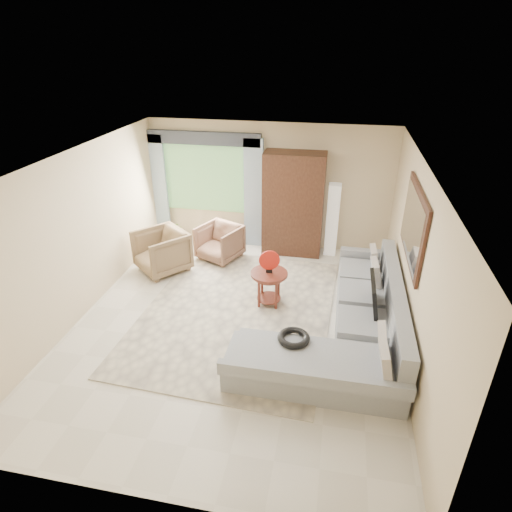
% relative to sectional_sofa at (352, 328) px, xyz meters
% --- Properties ---
extents(ground, '(6.00, 6.00, 0.00)m').
position_rel_sectional_sofa_xyz_m(ground, '(-1.78, 0.18, -0.28)').
color(ground, silver).
rests_on(ground, ground).
extents(area_rug, '(3.18, 4.13, 0.02)m').
position_rel_sectional_sofa_xyz_m(area_rug, '(-1.83, 0.49, -0.27)').
color(area_rug, beige).
rests_on(area_rug, ground).
extents(sectional_sofa, '(2.30, 3.46, 0.90)m').
position_rel_sectional_sofa_xyz_m(sectional_sofa, '(0.00, 0.00, 0.00)').
color(sectional_sofa, '#989BA0').
rests_on(sectional_sofa, ground).
extents(tv_screen, '(0.14, 0.74, 0.48)m').
position_rel_sectional_sofa_xyz_m(tv_screen, '(0.27, 0.30, 0.44)').
color(tv_screen, black).
rests_on(tv_screen, sectional_sofa).
extents(garden_hose, '(0.43, 0.43, 0.09)m').
position_rel_sectional_sofa_xyz_m(garden_hose, '(-0.78, -0.72, 0.26)').
color(garden_hose, black).
rests_on(garden_hose, sectional_sofa).
extents(coffee_table, '(0.61, 0.61, 0.61)m').
position_rel_sectional_sofa_xyz_m(coffee_table, '(-1.37, 0.81, 0.04)').
color(coffee_table, '#4D1C14').
rests_on(coffee_table, ground).
extents(red_disc, '(0.34, 0.10, 0.34)m').
position_rel_sectional_sofa_xyz_m(red_disc, '(-1.37, 0.81, 0.56)').
color(red_disc, red).
rests_on(red_disc, coffee_table).
extents(armchair_left, '(1.23, 1.24, 0.81)m').
position_rel_sectional_sofa_xyz_m(armchair_left, '(-3.58, 1.59, 0.12)').
color(armchair_left, brown).
rests_on(armchair_left, ground).
extents(armchair_right, '(1.01, 1.02, 0.71)m').
position_rel_sectional_sofa_xyz_m(armchair_right, '(-2.63, 2.29, 0.07)').
color(armchair_right, '#865D49').
rests_on(armchair_right, ground).
extents(potted_plant, '(0.58, 0.51, 0.59)m').
position_rel_sectional_sofa_xyz_m(potted_plant, '(-3.82, 2.68, 0.01)').
color(potted_plant, '#999999').
rests_on(potted_plant, ground).
extents(armoire, '(1.20, 0.55, 2.10)m').
position_rel_sectional_sofa_xyz_m(armoire, '(-1.23, 2.90, 0.77)').
color(armoire, black).
rests_on(armoire, ground).
extents(floor_lamp, '(0.24, 0.24, 1.50)m').
position_rel_sectional_sofa_xyz_m(floor_lamp, '(-0.43, 2.96, 0.47)').
color(floor_lamp, silver).
rests_on(floor_lamp, ground).
extents(window, '(1.80, 0.04, 1.40)m').
position_rel_sectional_sofa_xyz_m(window, '(-3.13, 3.15, 1.12)').
color(window, '#669E59').
rests_on(window, wall_back).
extents(curtain_left, '(0.40, 0.08, 2.30)m').
position_rel_sectional_sofa_xyz_m(curtain_left, '(-4.18, 3.06, 0.87)').
color(curtain_left, '#9EB7CC').
rests_on(curtain_left, ground).
extents(curtain_right, '(0.40, 0.08, 2.30)m').
position_rel_sectional_sofa_xyz_m(curtain_right, '(-2.08, 3.06, 0.87)').
color(curtain_right, '#9EB7CC').
rests_on(curtain_right, ground).
extents(valance, '(2.40, 0.12, 0.26)m').
position_rel_sectional_sofa_xyz_m(valance, '(-3.13, 3.08, 1.97)').
color(valance, '#1E232D').
rests_on(valance, wall_back).
extents(wall_mirror, '(0.05, 1.70, 1.05)m').
position_rel_sectional_sofa_xyz_m(wall_mirror, '(0.68, 0.53, 1.47)').
color(wall_mirror, black).
rests_on(wall_mirror, wall_right).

